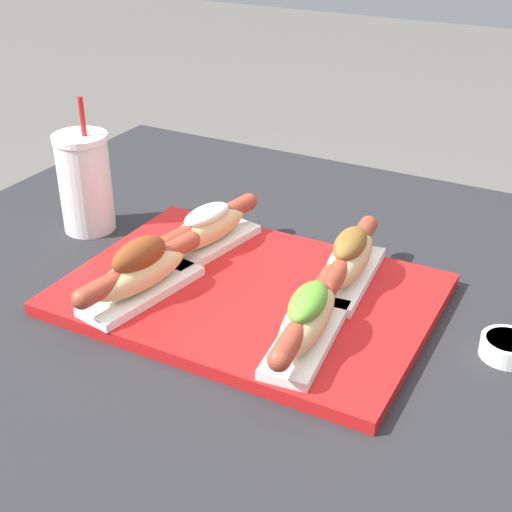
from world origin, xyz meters
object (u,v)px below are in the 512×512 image
object	(u,v)px
serving_tray	(249,294)
drink_cup	(85,182)
hot_dog_1	(307,318)
hot_dog_3	(349,259)
hot_dog_2	(207,228)
sauce_bowl	(507,346)
hot_dog_0	(141,271)

from	to	relation	value
serving_tray	drink_cup	world-z (taller)	drink_cup
hot_dog_1	hot_dog_3	distance (m)	0.16
hot_dog_1	drink_cup	size ratio (longest dim) A/B	1.00
hot_dog_2	sauce_bowl	bearing A→B (deg)	-4.74
hot_dog_0	sauce_bowl	distance (m)	0.46
hot_dog_1	sauce_bowl	world-z (taller)	hot_dog_1
serving_tray	hot_dog_1	bearing A→B (deg)	-32.17
serving_tray	sauce_bowl	size ratio (longest dim) A/B	7.54
hot_dog_3	sauce_bowl	bearing A→B (deg)	-11.88
serving_tray	sauce_bowl	bearing A→B (deg)	6.10
hot_dog_1	hot_dog_3	bearing A→B (deg)	93.62
hot_dog_0	hot_dog_3	bearing A→B (deg)	35.69
serving_tray	drink_cup	bearing A→B (deg)	168.05
hot_dog_2	hot_dog_3	distance (m)	0.22
hot_dog_2	sauce_bowl	world-z (taller)	hot_dog_2
hot_dog_0	hot_dog_2	xyz separation A→B (m)	(0.01, 0.15, -0.00)
hot_dog_0	hot_dog_2	world-z (taller)	hot_dog_0
sauce_bowl	drink_cup	xyz separation A→B (m)	(-0.66, 0.03, 0.07)
hot_dog_2	hot_dog_3	world-z (taller)	hot_dog_3
hot_dog_3	hot_dog_1	bearing A→B (deg)	-86.38
serving_tray	hot_dog_3	distance (m)	0.14
hot_dog_0	hot_dog_3	distance (m)	0.28
hot_dog_3	hot_dog_0	bearing A→B (deg)	-144.31
hot_dog_2	sauce_bowl	distance (m)	0.44
hot_dog_1	hot_dog_0	bearing A→B (deg)	-178.79
sauce_bowl	drink_cup	distance (m)	0.66
hot_dog_1	hot_dog_3	size ratio (longest dim) A/B	1.00
serving_tray	hot_dog_3	size ratio (longest dim) A/B	2.19
hot_dog_3	drink_cup	bearing A→B (deg)	-178.41
hot_dog_0	hot_dog_2	distance (m)	0.15
serving_tray	hot_dog_2	world-z (taller)	hot_dog_2
hot_dog_1	hot_dog_2	distance (m)	0.27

